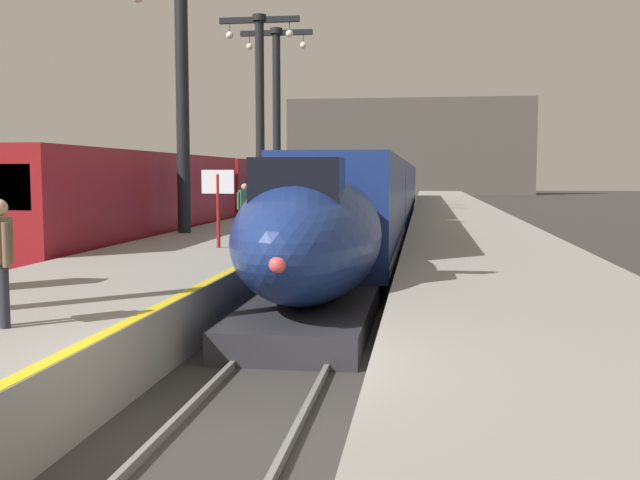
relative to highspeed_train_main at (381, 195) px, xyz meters
name	(u,v)px	position (x,y,z in m)	size (l,w,h in m)	color
ground_plane	(218,453)	(0.00, -31.04, -1.96)	(260.00, 260.00, 0.00)	#33302D
platform_left	(282,231)	(-4.05, -6.29, -1.43)	(4.80, 110.00, 1.05)	gray
platform_right	(466,233)	(4.05, -6.29, -1.43)	(4.80, 110.00, 1.05)	gray
platform_left_safety_stripe	(333,219)	(-1.77, -6.29, -0.90)	(0.20, 107.80, 0.01)	yellow
rail_main_left	(361,237)	(-0.75, -3.54, -1.90)	(0.08, 110.00, 0.12)	slate
rail_main_right	(392,237)	(0.75, -3.54, -1.90)	(0.08, 110.00, 0.12)	slate
rail_secondary_left	(197,235)	(-8.85, -3.54, -1.90)	(0.08, 110.00, 0.12)	slate
rail_secondary_right	(227,235)	(-7.35, -3.54, -1.90)	(0.08, 110.00, 0.12)	slate
highspeed_train_main	(381,195)	(0.00, 0.00, 0.00)	(2.92, 56.78, 3.60)	navy
regional_train_adjacent	(207,193)	(-8.10, -4.23, 0.17)	(2.85, 36.60, 3.80)	maroon
station_column_mid	(182,74)	(-5.90, -14.30, 4.45)	(4.00, 0.68, 8.87)	black
station_column_far	(260,96)	(-5.90, -2.32, 4.94)	(4.00, 0.68, 9.79)	black
station_column_distant	(277,103)	(-5.90, 1.91, 5.02)	(4.00, 0.68, 9.94)	black
passenger_near_edge	(245,204)	(-3.76, -14.38, 0.08)	(0.46, 0.41, 1.69)	#23232D
passenger_mid_platform	(1,253)	(-3.26, -29.77, 0.08)	(0.44, 0.42, 1.69)	#23232D
rolling_suitcase	(281,224)	(-2.61, -13.93, -0.60)	(0.40, 0.22, 0.98)	#4C4C51
departure_info_board	(218,193)	(-3.32, -19.17, 0.60)	(0.90, 0.10, 2.12)	maroon
terminus_back_wall	(409,147)	(0.00, 70.96, 5.04)	(36.00, 2.00, 14.00)	#4C4742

